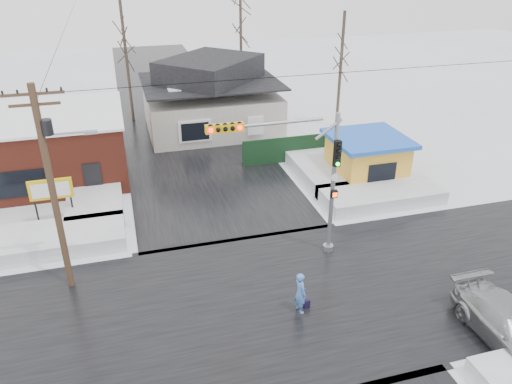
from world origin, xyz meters
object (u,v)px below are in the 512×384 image
object	(u,v)px
traffic_signal	(302,170)
utility_pole	(52,180)
car	(511,327)
marquee_sign	(51,191)
pedestrian	(300,293)
kiosk	(367,158)

from	to	relation	value
traffic_signal	utility_pole	size ratio (longest dim) A/B	0.78
car	utility_pole	bearing A→B (deg)	152.65
marquee_sign	car	world-z (taller)	marquee_sign
utility_pole	marquee_sign	bearing A→B (deg)	100.13
marquee_sign	pedestrian	world-z (taller)	marquee_sign
utility_pole	pedestrian	xyz separation A→B (m)	(9.01, -4.37, -4.19)
traffic_signal	utility_pole	xyz separation A→B (m)	(-10.36, 0.53, 0.57)
utility_pole	marquee_sign	xyz separation A→B (m)	(-1.07, 5.99, -3.19)
traffic_signal	kiosk	size ratio (longest dim) A/B	1.52
traffic_signal	pedestrian	bearing A→B (deg)	-109.35
traffic_signal	car	world-z (taller)	traffic_signal
marquee_sign	pedestrian	size ratio (longest dim) A/B	1.38
pedestrian	car	xyz separation A→B (m)	(6.92, -3.83, -0.16)
traffic_signal	pedestrian	size ratio (longest dim) A/B	3.79
kiosk	traffic_signal	bearing A→B (deg)	-135.16
kiosk	pedestrian	bearing A→B (deg)	-127.75
pedestrian	marquee_sign	bearing A→B (deg)	34.45
utility_pole	pedestrian	size ratio (longest dim) A/B	4.87
marquee_sign	kiosk	world-z (taller)	kiosk
car	marquee_sign	bearing A→B (deg)	140.04
utility_pole	kiosk	size ratio (longest dim) A/B	1.96
traffic_signal	car	distance (m)	10.21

